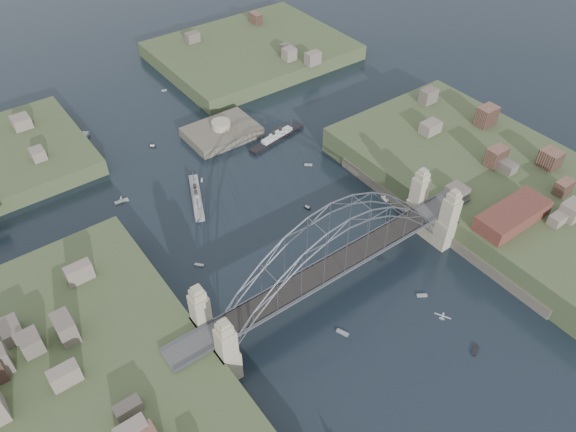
# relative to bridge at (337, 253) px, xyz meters

# --- Properties ---
(ground) EXTENTS (500.00, 500.00, 0.00)m
(ground) POSITION_rel_bridge_xyz_m (0.00, 0.00, -12.32)
(ground) COLOR black
(ground) RESTS_ON ground
(bridge) EXTENTS (84.00, 13.80, 24.60)m
(bridge) POSITION_rel_bridge_xyz_m (0.00, 0.00, 0.00)
(bridge) COLOR #474749
(bridge) RESTS_ON ground
(shore_west) EXTENTS (50.50, 90.00, 12.00)m
(shore_west) POSITION_rel_bridge_xyz_m (-57.32, 0.00, -10.35)
(shore_west) COLOR #3A4929
(shore_west) RESTS_ON ground
(shore_east) EXTENTS (50.50, 90.00, 12.00)m
(shore_east) POSITION_rel_bridge_xyz_m (57.32, 0.00, -10.35)
(shore_east) COLOR #3A4929
(shore_east) RESTS_ON ground
(headland_ne) EXTENTS (70.00, 55.00, 9.50)m
(headland_ne) POSITION_rel_bridge_xyz_m (50.00, 110.00, -11.57)
(headland_ne) COLOR #3A4929
(headland_ne) RESTS_ON ground
(fort_island) EXTENTS (22.00, 16.00, 9.40)m
(fort_island) POSITION_rel_bridge_xyz_m (12.00, 70.00, -12.66)
(fort_island) COLOR #504A3F
(fort_island) RESTS_ON ground
(wharf_shed) EXTENTS (20.00, 8.00, 4.00)m
(wharf_shed) POSITION_rel_bridge_xyz_m (44.00, -14.00, -2.32)
(wharf_shed) COLOR #592D26
(wharf_shed) RESTS_ON shore_east
(finger_pier) EXTENTS (4.00, 22.00, 1.40)m
(finger_pier) POSITION_rel_bridge_xyz_m (39.00, -28.00, -11.62)
(finger_pier) COLOR #474749
(finger_pier) RESTS_ON ground
(naval_cruiser_near) EXTENTS (9.93, 18.56, 5.74)m
(naval_cruiser_near) POSITION_rel_bridge_xyz_m (-9.85, 47.45, -11.43)
(naval_cruiser_near) COLOR gray
(naval_cruiser_near) RESTS_ON ground
(naval_cruiser_far) EXTENTS (11.22, 12.40, 4.97)m
(naval_cruiser_far) POSITION_rel_bridge_xyz_m (-27.33, 91.20, -11.55)
(naval_cruiser_far) COLOR gray
(naval_cruiser_far) RESTS_ON ground
(ocean_liner) EXTENTS (21.91, 6.60, 5.33)m
(ocean_liner) POSITION_rel_bridge_xyz_m (24.96, 57.88, -11.50)
(ocean_liner) COLOR black
(ocean_liner) RESTS_ON ground
(aeroplane) EXTENTS (2.01, 3.16, 0.50)m
(aeroplane) POSITION_rel_bridge_xyz_m (8.90, -23.71, -4.59)
(aeroplane) COLOR silver
(small_boat_a) EXTENTS (2.04, 2.20, 0.45)m
(small_boat_a) POSITION_rel_bridge_xyz_m (-21.66, 25.21, -12.17)
(small_boat_a) COLOR silver
(small_boat_a) RESTS_ON ground
(small_boat_b) EXTENTS (1.12, 2.00, 1.43)m
(small_boat_b) POSITION_rel_bridge_xyz_m (12.56, 26.23, -12.03)
(small_boat_b) COLOR silver
(small_boat_b) RESTS_ON ground
(small_boat_c) EXTENTS (1.87, 2.90, 0.45)m
(small_boat_c) POSITION_rel_bridge_xyz_m (-6.39, -10.70, -12.17)
(small_boat_c) COLOR silver
(small_boat_c) RESTS_ON ground
(small_boat_d) EXTENTS (2.29, 2.10, 0.45)m
(small_boat_d) POSITION_rel_bridge_xyz_m (24.74, 41.40, -12.17)
(small_boat_d) COLOR silver
(small_boat_d) RESTS_ON ground
(small_boat_e) EXTENTS (3.92, 1.66, 2.38)m
(small_boat_e) POSITION_rel_bridge_xyz_m (-27.16, 58.75, -11.69)
(small_boat_e) COLOR silver
(small_boat_e) RESTS_ON ground
(small_boat_f) EXTENTS (1.17, 1.44, 1.43)m
(small_boat_f) POSITION_rel_bridge_xyz_m (-4.60, 53.89, -12.02)
(small_boat_f) COLOR silver
(small_boat_f) RESTS_ON ground
(small_boat_g) EXTENTS (2.89, 1.93, 0.45)m
(small_boat_g) POSITION_rel_bridge_xyz_m (13.35, -30.71, -12.17)
(small_boat_g) COLOR silver
(small_boat_g) RESTS_ON ground
(small_boat_h) EXTENTS (2.01, 1.76, 1.43)m
(small_boat_h) POSITION_rel_bridge_xyz_m (-8.64, 77.60, -12.03)
(small_boat_h) COLOR silver
(small_boat_h) RESTS_ON ground
(small_boat_i) EXTENTS (1.43, 2.82, 2.38)m
(small_boat_i) POSITION_rel_bridge_xyz_m (32.31, 16.52, -11.51)
(small_boat_i) COLOR silver
(small_boat_i) RESTS_ON ground
(small_boat_k) EXTENTS (2.02, 1.09, 0.45)m
(small_boat_k) POSITION_rel_bridge_xyz_m (10.17, 106.95, -12.17)
(small_boat_k) COLOR silver
(small_boat_k) RESTS_ON ground
(small_boat_l) EXTENTS (2.14, 3.09, 1.43)m
(small_boat_l) POSITION_rel_bridge_xyz_m (-38.14, 30.71, -12.04)
(small_boat_l) COLOR silver
(small_boat_l) RESTS_ON ground
(small_boat_m) EXTENTS (2.44, 2.01, 0.45)m
(small_boat_m) POSITION_rel_bridge_xyz_m (15.22, -13.69, -12.17)
(small_boat_m) COLOR silver
(small_boat_m) RESTS_ON ground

